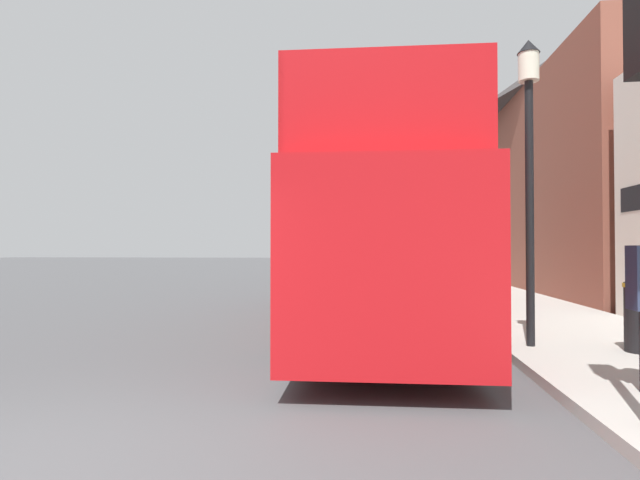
{
  "coord_description": "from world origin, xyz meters",
  "views": [
    {
      "loc": [
        2.68,
        -3.54,
        1.68
      ],
      "look_at": [
        1.26,
        9.35,
        1.92
      ],
      "focal_mm": 28.0,
      "sensor_mm": 36.0,
      "label": 1
    }
  ],
  "objects_px": {
    "lamp_post_second": "(449,201)",
    "lamp_post_third": "(422,214)",
    "parked_car_ahead_of_bus": "(397,276)",
    "tour_bus": "(376,245)",
    "lamp_post_nearest": "(529,135)"
  },
  "relations": [
    {
      "from": "parked_car_ahead_of_bus",
      "to": "tour_bus",
      "type": "bearing_deg",
      "value": -93.68
    },
    {
      "from": "lamp_post_second",
      "to": "lamp_post_third",
      "type": "height_order",
      "value": "lamp_post_third"
    },
    {
      "from": "lamp_post_nearest",
      "to": "lamp_post_second",
      "type": "bearing_deg",
      "value": 89.91
    },
    {
      "from": "parked_car_ahead_of_bus",
      "to": "lamp_post_second",
      "type": "distance_m",
      "value": 3.82
    },
    {
      "from": "parked_car_ahead_of_bus",
      "to": "lamp_post_third",
      "type": "distance_m",
      "value": 7.39
    },
    {
      "from": "tour_bus",
      "to": "lamp_post_third",
      "type": "xyz_separation_m",
      "value": [
        2.37,
        14.81,
        1.73
      ]
    },
    {
      "from": "parked_car_ahead_of_bus",
      "to": "lamp_post_third",
      "type": "bearing_deg",
      "value": 78.69
    },
    {
      "from": "tour_bus",
      "to": "lamp_post_second",
      "type": "height_order",
      "value": "lamp_post_second"
    },
    {
      "from": "lamp_post_nearest",
      "to": "lamp_post_second",
      "type": "height_order",
      "value": "lamp_post_nearest"
    },
    {
      "from": "lamp_post_nearest",
      "to": "lamp_post_third",
      "type": "height_order",
      "value": "lamp_post_nearest"
    },
    {
      "from": "parked_car_ahead_of_bus",
      "to": "lamp_post_nearest",
      "type": "distance_m",
      "value": 11.47
    },
    {
      "from": "tour_bus",
      "to": "lamp_post_second",
      "type": "xyz_separation_m",
      "value": [
        2.46,
        6.0,
        1.53
      ]
    },
    {
      "from": "lamp_post_second",
      "to": "lamp_post_third",
      "type": "relative_size",
      "value": 0.93
    },
    {
      "from": "lamp_post_second",
      "to": "parked_car_ahead_of_bus",
      "type": "bearing_deg",
      "value": 127.19
    },
    {
      "from": "lamp_post_nearest",
      "to": "lamp_post_second",
      "type": "xyz_separation_m",
      "value": [
        0.01,
        8.81,
        -0.2
      ]
    }
  ]
}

